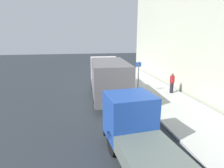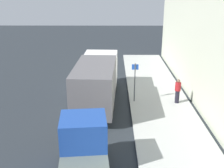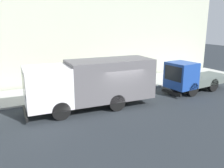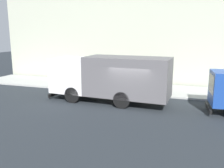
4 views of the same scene
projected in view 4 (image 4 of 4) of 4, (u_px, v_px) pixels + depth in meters
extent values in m
plane|color=#24292E|center=(130.00, 107.00, 15.07)|extent=(80.00, 80.00, 0.00)
cube|color=#ABADA8|center=(146.00, 89.00, 19.74)|extent=(4.08, 30.00, 0.12)
cube|color=#B7BBA4|center=(153.00, 29.00, 21.11)|extent=(0.50, 30.00, 9.71)
cube|color=white|center=(73.00, 74.00, 16.93)|extent=(2.52, 2.63, 2.31)
cube|color=black|center=(58.00, 70.00, 17.32)|extent=(2.02, 0.16, 1.29)
cube|color=#5B595C|center=(127.00, 77.00, 15.52)|extent=(2.66, 5.46, 2.50)
cube|color=black|center=(58.00, 92.00, 17.69)|extent=(2.31, 0.23, 0.24)
cylinder|color=black|center=(73.00, 95.00, 16.03)|extent=(0.35, 1.06, 1.05)
cylinder|color=black|center=(87.00, 88.00, 17.95)|extent=(0.35, 1.06, 1.05)
cylinder|color=black|center=(122.00, 100.00, 14.81)|extent=(0.35, 1.06, 1.05)
cylinder|color=black|center=(132.00, 92.00, 16.73)|extent=(0.35, 1.06, 1.05)
cube|color=black|center=(212.00, 84.00, 13.79)|extent=(1.63, 0.22, 1.07)
cube|color=black|center=(208.00, 108.00, 14.09)|extent=(1.86, 0.30, 0.24)
cylinder|color=black|center=(132.00, 79.00, 21.14)|extent=(0.35, 0.35, 0.88)
cylinder|color=maroon|center=(132.00, 71.00, 20.99)|extent=(0.46, 0.46, 0.56)
sphere|color=brown|center=(132.00, 67.00, 20.91)|extent=(0.23, 0.23, 0.23)
cylinder|color=#4C5156|center=(120.00, 74.00, 18.37)|extent=(0.08, 0.08, 2.68)
cube|color=blue|center=(120.00, 60.00, 18.15)|extent=(0.44, 0.03, 0.36)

